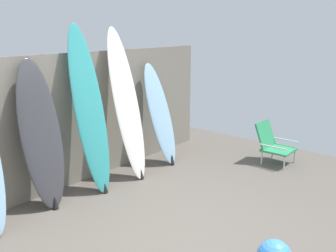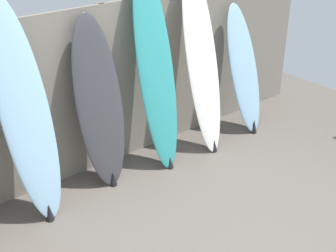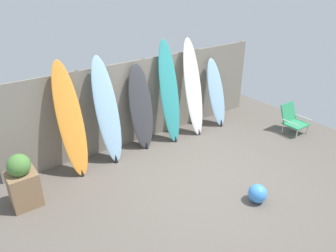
{
  "view_description": "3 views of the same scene",
  "coord_description": "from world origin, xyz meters",
  "px_view_note": "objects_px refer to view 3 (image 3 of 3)",
  "views": [
    {
      "loc": [
        -2.57,
        -2.11,
        2.12
      ],
      "look_at": [
        0.48,
        0.41,
        1.07
      ],
      "focal_mm": 40.0,
      "sensor_mm": 36.0,
      "label": 1
    },
    {
      "loc": [
        -2.44,
        -2.02,
        2.84
      ],
      "look_at": [
        -0.09,
        0.85,
        0.92
      ],
      "focal_mm": 50.0,
      "sensor_mm": 36.0,
      "label": 2
    },
    {
      "loc": [
        -3.48,
        -3.63,
        3.51
      ],
      "look_at": [
        -0.32,
        0.71,
        0.88
      ],
      "focal_mm": 35.0,
      "sensor_mm": 36.0,
      "label": 3
    }
  ],
  "objects_px": {
    "surfboard_orange_0": "(71,121)",
    "surfboard_teal_3": "(169,93)",
    "planter_box": "(23,182)",
    "beach_ball": "(257,194)",
    "surfboard_skyblue_1": "(107,112)",
    "beach_chair": "(293,119)",
    "surfboard_white_4": "(193,88)",
    "surfboard_skyblue_5": "(216,93)",
    "surfboard_charcoal_2": "(141,108)"
  },
  "relations": [
    {
      "from": "surfboard_orange_0",
      "to": "surfboard_charcoal_2",
      "type": "height_order",
      "value": "surfboard_orange_0"
    },
    {
      "from": "surfboard_white_4",
      "to": "beach_chair",
      "type": "relative_size",
      "value": 3.29
    },
    {
      "from": "surfboard_orange_0",
      "to": "surfboard_teal_3",
      "type": "xyz_separation_m",
      "value": [
        2.2,
        0.04,
        0.05
      ]
    },
    {
      "from": "surfboard_teal_3",
      "to": "surfboard_skyblue_5",
      "type": "bearing_deg",
      "value": -1.02
    },
    {
      "from": "surfboard_skyblue_1",
      "to": "surfboard_white_4",
      "type": "relative_size",
      "value": 0.97
    },
    {
      "from": "surfboard_white_4",
      "to": "surfboard_charcoal_2",
      "type": "bearing_deg",
      "value": 176.54
    },
    {
      "from": "surfboard_skyblue_5",
      "to": "beach_ball",
      "type": "distance_m",
      "value": 3.11
    },
    {
      "from": "surfboard_skyblue_1",
      "to": "surfboard_charcoal_2",
      "type": "xyz_separation_m",
      "value": [
        0.79,
        0.07,
        -0.14
      ]
    },
    {
      "from": "surfboard_charcoal_2",
      "to": "surfboard_skyblue_5",
      "type": "relative_size",
      "value": 1.12
    },
    {
      "from": "surfboard_teal_3",
      "to": "beach_chair",
      "type": "height_order",
      "value": "surfboard_teal_3"
    },
    {
      "from": "surfboard_skyblue_1",
      "to": "beach_ball",
      "type": "height_order",
      "value": "surfboard_skyblue_1"
    },
    {
      "from": "surfboard_teal_3",
      "to": "surfboard_white_4",
      "type": "bearing_deg",
      "value": -2.45
    },
    {
      "from": "surfboard_skyblue_5",
      "to": "planter_box",
      "type": "xyz_separation_m",
      "value": [
        -4.61,
        -0.47,
        -0.35
      ]
    },
    {
      "from": "surfboard_orange_0",
      "to": "beach_ball",
      "type": "bearing_deg",
      "value": -51.98
    },
    {
      "from": "surfboard_skyblue_5",
      "to": "surfboard_teal_3",
      "type": "bearing_deg",
      "value": 178.98
    },
    {
      "from": "beach_chair",
      "to": "planter_box",
      "type": "xyz_separation_m",
      "value": [
        -5.74,
        0.93,
        0.1
      ]
    },
    {
      "from": "surfboard_orange_0",
      "to": "surfboard_skyblue_5",
      "type": "bearing_deg",
      "value": 0.26
    },
    {
      "from": "surfboard_white_4",
      "to": "beach_ball",
      "type": "bearing_deg",
      "value": -106.81
    },
    {
      "from": "surfboard_skyblue_1",
      "to": "beach_ball",
      "type": "distance_m",
      "value": 3.08
    },
    {
      "from": "surfboard_white_4",
      "to": "planter_box",
      "type": "distance_m",
      "value": 3.96
    },
    {
      "from": "planter_box",
      "to": "beach_ball",
      "type": "bearing_deg",
      "value": -35.04
    },
    {
      "from": "surfboard_white_4",
      "to": "surfboard_teal_3",
      "type": "bearing_deg",
      "value": 177.55
    },
    {
      "from": "surfboard_white_4",
      "to": "surfboard_skyblue_5",
      "type": "xyz_separation_m",
      "value": [
        0.73,
        0.0,
        -0.27
      ]
    },
    {
      "from": "surfboard_teal_3",
      "to": "surfboard_white_4",
      "type": "relative_size",
      "value": 1.02
    },
    {
      "from": "surfboard_orange_0",
      "to": "surfboard_teal_3",
      "type": "relative_size",
      "value": 0.96
    },
    {
      "from": "surfboard_white_4",
      "to": "surfboard_skyblue_5",
      "type": "distance_m",
      "value": 0.78
    },
    {
      "from": "surfboard_skyblue_1",
      "to": "surfboard_skyblue_5",
      "type": "xyz_separation_m",
      "value": [
        2.84,
        -0.01,
        -0.24
      ]
    },
    {
      "from": "surfboard_orange_0",
      "to": "surfboard_white_4",
      "type": "height_order",
      "value": "surfboard_white_4"
    },
    {
      "from": "surfboard_skyblue_1",
      "to": "surfboard_skyblue_5",
      "type": "distance_m",
      "value": 2.85
    },
    {
      "from": "surfboard_orange_0",
      "to": "beach_ball",
      "type": "relative_size",
      "value": 6.71
    },
    {
      "from": "surfboard_charcoal_2",
      "to": "surfboard_white_4",
      "type": "distance_m",
      "value": 1.34
    },
    {
      "from": "planter_box",
      "to": "beach_ball",
      "type": "relative_size",
      "value": 2.97
    },
    {
      "from": "surfboard_orange_0",
      "to": "surfboard_white_4",
      "type": "distance_m",
      "value": 2.84
    },
    {
      "from": "surfboard_skyblue_1",
      "to": "beach_chair",
      "type": "relative_size",
      "value": 3.19
    },
    {
      "from": "beach_ball",
      "to": "planter_box",
      "type": "bearing_deg",
      "value": 144.96
    },
    {
      "from": "surfboard_teal_3",
      "to": "beach_ball",
      "type": "height_order",
      "value": "surfboard_teal_3"
    },
    {
      "from": "beach_ball",
      "to": "surfboard_charcoal_2",
      "type": "bearing_deg",
      "value": 101.05
    },
    {
      "from": "beach_chair",
      "to": "surfboard_orange_0",
      "type": "bearing_deg",
      "value": 150.64
    },
    {
      "from": "planter_box",
      "to": "surfboard_skyblue_1",
      "type": "bearing_deg",
      "value": 15.14
    },
    {
      "from": "surfboard_skyblue_5",
      "to": "beach_chair",
      "type": "xyz_separation_m",
      "value": [
        1.13,
        -1.4,
        -0.46
      ]
    },
    {
      "from": "surfboard_teal_3",
      "to": "planter_box",
      "type": "distance_m",
      "value": 3.34
    },
    {
      "from": "surfboard_skyblue_1",
      "to": "surfboard_teal_3",
      "type": "bearing_deg",
      "value": 0.53
    },
    {
      "from": "surfboard_skyblue_5",
      "to": "beach_chair",
      "type": "distance_m",
      "value": 1.86
    },
    {
      "from": "surfboard_orange_0",
      "to": "beach_chair",
      "type": "distance_m",
      "value": 4.95
    },
    {
      "from": "surfboard_skyblue_5",
      "to": "surfboard_charcoal_2",
      "type": "bearing_deg",
      "value": 177.85
    },
    {
      "from": "surfboard_white_4",
      "to": "surfboard_orange_0",
      "type": "bearing_deg",
      "value": -179.74
    },
    {
      "from": "surfboard_teal_3",
      "to": "surfboard_white_4",
      "type": "distance_m",
      "value": 0.64
    },
    {
      "from": "surfboard_skyblue_1",
      "to": "beach_chair",
      "type": "xyz_separation_m",
      "value": [
        3.97,
        -1.41,
        -0.7
      ]
    },
    {
      "from": "surfboard_skyblue_1",
      "to": "surfboard_white_4",
      "type": "distance_m",
      "value": 2.11
    },
    {
      "from": "surfboard_orange_0",
      "to": "beach_ball",
      "type": "height_order",
      "value": "surfboard_orange_0"
    }
  ]
}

